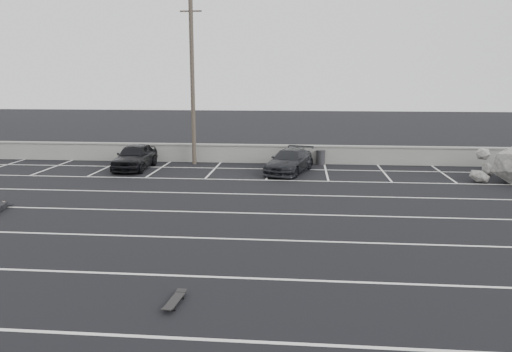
# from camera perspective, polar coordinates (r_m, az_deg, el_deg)

# --- Properties ---
(ground) EXTENTS (120.00, 120.00, 0.00)m
(ground) POSITION_cam_1_polar(r_m,az_deg,el_deg) (15.59, -4.97, -7.12)
(ground) COLOR black
(ground) RESTS_ON ground
(seawall) EXTENTS (50.00, 0.45, 1.06)m
(seawall) POSITION_cam_1_polar(r_m,az_deg,el_deg) (29.01, -0.10, 2.62)
(seawall) COLOR gray
(seawall) RESTS_ON ground
(stall_lines) EXTENTS (36.00, 20.05, 0.01)m
(stall_lines) POSITION_cam_1_polar(r_m,az_deg,el_deg) (19.78, -2.95, -3.10)
(stall_lines) COLOR silver
(stall_lines) RESTS_ON ground
(car_left) EXTENTS (1.68, 4.08, 1.39)m
(car_left) POSITION_cam_1_polar(r_m,az_deg,el_deg) (27.74, -13.66, 2.20)
(car_left) COLOR black
(car_left) RESTS_ON ground
(car_right) EXTENTS (2.85, 4.50, 1.21)m
(car_right) POSITION_cam_1_polar(r_m,az_deg,el_deg) (26.00, 3.85, 1.71)
(car_right) COLOR black
(car_right) RESTS_ON ground
(utility_pole) EXTENTS (1.20, 0.24, 9.00)m
(utility_pole) POSITION_cam_1_polar(r_m,az_deg,el_deg) (28.42, -7.27, 10.47)
(utility_pole) COLOR #4C4238
(utility_pole) RESTS_ON ground
(trash_bin) EXTENTS (0.71, 0.71, 0.83)m
(trash_bin) POSITION_cam_1_polar(r_m,az_deg,el_deg) (28.53, 7.39, 2.12)
(trash_bin) COLOR #28282B
(trash_bin) RESTS_ON ground
(person) EXTENTS (1.79, 2.47, 0.42)m
(person) POSITION_cam_1_polar(r_m,az_deg,el_deg) (21.10, -27.25, -2.88)
(person) COLOR black
(person) RESTS_ON ground
(skateboard) EXTENTS (0.31, 0.89, 0.11)m
(skateboard) POSITION_cam_1_polar(r_m,az_deg,el_deg) (11.40, -9.30, -13.91)
(skateboard) COLOR black
(skateboard) RESTS_ON ground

